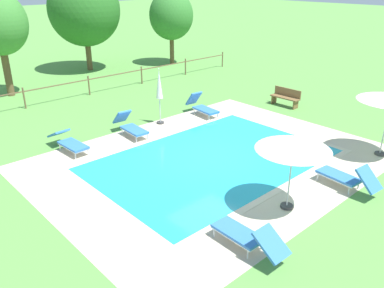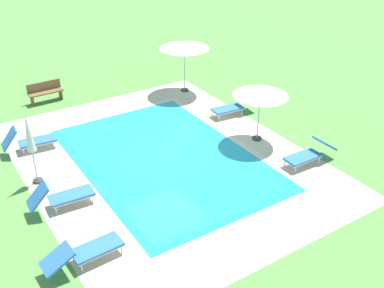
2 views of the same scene
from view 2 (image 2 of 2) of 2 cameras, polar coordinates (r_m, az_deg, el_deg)
name	(u,v)px [view 2 (image 2 of 2)]	position (r m, az deg, el deg)	size (l,w,h in m)	color
ground_plane	(165,158)	(16.05, -3.46, -1.81)	(160.00, 160.00, 0.00)	#599342
pool_deck_paving	(165,158)	(16.05, -3.46, -1.80)	(11.87, 9.14, 0.01)	beige
swimming_pool_water	(165,158)	(16.05, -3.46, -1.80)	(8.28, 5.55, 0.01)	#23A8C1
pool_coping_rim	(165,158)	(16.05, -3.46, -1.79)	(8.76, 6.03, 0.01)	beige
sun_lounger_north_near_steps	(29,140)	(17.36, -19.70, 0.42)	(0.78, 1.90, 0.99)	#3370BC
sun_lounger_north_mid	(233,106)	(19.11, 5.20, 4.78)	(0.77, 1.98, 0.92)	#3370BC
sun_lounger_north_far	(62,196)	(14.03, -15.97, -6.27)	(0.72, 1.95, 0.94)	#3370BC
sun_lounger_north_end	(309,153)	(16.12, 14.47, -1.14)	(0.64, 2.03, 0.81)	#3370BC
sun_lounger_south_near_corner	(86,251)	(12.03, -13.16, -12.95)	(0.71, 2.10, 0.71)	#3370BC
patio_umbrella_open_foreground	(184,45)	(20.76, -0.97, 12.27)	(2.25, 2.25, 2.41)	#383838
patio_umbrella_open_by_bench	(261,91)	(16.55, 8.59, 6.64)	(2.03, 2.03, 2.25)	#383838
patio_umbrella_closed_row_west	(29,137)	(14.81, -19.70, 0.82)	(0.32, 0.32, 2.46)	#383838
wooden_bench_lawn_side	(45,91)	(21.26, -17.90, 6.30)	(0.47, 1.51, 0.87)	brown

